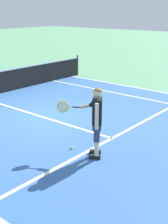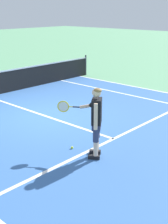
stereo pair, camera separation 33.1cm
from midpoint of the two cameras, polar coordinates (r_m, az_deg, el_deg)
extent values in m
plane|color=#609E70|center=(10.45, -8.66, -0.88)|extent=(80.00, 80.00, 0.00)
cube|color=#3866A8|center=(9.64, -3.90, -2.38)|extent=(10.98, 9.90, 0.00)
cube|color=white|center=(8.66, 4.07, -4.85)|extent=(8.23, 0.10, 0.01)
cube|color=white|center=(10.71, -9.94, -0.45)|extent=(0.10, 6.40, 0.01)
cube|color=white|center=(12.78, 8.89, 2.71)|extent=(0.10, 9.50, 0.01)
cube|color=white|center=(13.94, 11.83, 3.87)|extent=(0.10, 9.50, 0.01)
cylinder|color=#333338|center=(16.85, -1.77, 8.59)|extent=(0.08, 0.08, 1.07)
cube|color=black|center=(7.52, 0.70, -8.24)|extent=(0.25, 0.29, 0.09)
cube|color=black|center=(7.77, 0.85, -7.32)|extent=(0.25, 0.29, 0.09)
cylinder|color=beige|center=(7.42, 1.02, -6.70)|extent=(0.11, 0.11, 0.36)
cylinder|color=#2D3351|center=(7.27, 1.03, -3.95)|extent=(0.14, 0.14, 0.41)
cylinder|color=beige|center=(7.68, 1.15, -5.81)|extent=(0.11, 0.11, 0.36)
cylinder|color=#2D3351|center=(7.53, 1.17, -3.14)|extent=(0.14, 0.14, 0.41)
cube|color=#2D3351|center=(7.34, 1.11, -2.35)|extent=(0.39, 0.36, 0.20)
cube|color=black|center=(7.22, 1.13, 0.18)|extent=(0.44, 0.40, 0.60)
cylinder|color=beige|center=(7.01, 1.00, -0.83)|extent=(0.09, 0.09, 0.62)
cylinder|color=black|center=(7.44, 0.57, 1.93)|extent=(0.22, 0.27, 0.29)
cylinder|color=beige|center=(7.53, -1.00, 1.03)|extent=(0.23, 0.28, 0.14)
sphere|color=beige|center=(7.10, 1.07, 3.59)|extent=(0.21, 0.21, 0.21)
ellipsoid|color=olive|center=(7.08, 1.23, 3.98)|extent=(0.28, 0.28, 0.12)
cylinder|color=#232326|center=(7.58, -2.64, 0.89)|extent=(0.14, 0.18, 0.03)
cylinder|color=yellow|center=(7.60, -3.76, 0.92)|extent=(0.08, 0.10, 0.02)
torus|color=yellow|center=(7.63, -5.14, 0.95)|extent=(0.19, 0.26, 0.30)
cylinder|color=silver|center=(7.63, -5.14, 0.95)|extent=(0.15, 0.21, 0.25)
sphere|color=#CCE02D|center=(8.02, -3.45, -6.59)|extent=(0.07, 0.07, 0.07)
camera|label=1|loc=(0.17, -91.26, -0.42)|focal=49.82mm
camera|label=2|loc=(0.17, 88.74, 0.42)|focal=49.82mm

